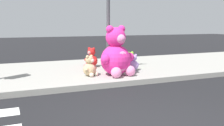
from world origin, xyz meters
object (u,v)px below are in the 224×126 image
(plush_lime, at_px, (130,61))
(plush_pink_large, at_px, (117,56))
(plush_red, at_px, (91,59))
(plush_lavender, at_px, (133,64))
(plush_tan, at_px, (90,68))
(sign_pole, at_px, (108,17))

(plush_lime, bearing_deg, plush_pink_large, -132.94)
(plush_pink_large, xyz_separation_m, plush_red, (-0.24, 1.66, -0.30))
(plush_lavender, bearing_deg, plush_red, 132.05)
(plush_tan, relative_size, plush_red, 0.89)
(plush_red, relative_size, plush_lavender, 1.29)
(plush_lime, bearing_deg, plush_red, 151.55)
(plush_pink_large, xyz_separation_m, plush_tan, (-0.75, 0.17, -0.33))
(sign_pole, distance_m, plush_tan, 1.68)
(sign_pole, bearing_deg, plush_lime, 23.76)
(plush_tan, bearing_deg, plush_pink_large, -12.95)
(plush_pink_large, relative_size, plush_lime, 2.62)
(plush_lavender, bearing_deg, plush_tan, -167.94)
(plush_tan, height_order, plush_red, plush_red)
(sign_pole, height_order, plush_lime, sign_pole)
(plush_red, bearing_deg, sign_pole, -78.72)
(sign_pole, xyz_separation_m, plush_lavender, (0.83, -0.09, -1.49))
(sign_pole, relative_size, plush_pink_large, 2.22)
(plush_lavender, bearing_deg, sign_pole, 174.08)
(plush_pink_large, xyz_separation_m, plush_lavender, (0.81, 0.51, -0.37))
(plush_pink_large, bearing_deg, plush_red, 98.12)
(plush_lavender, bearing_deg, plush_pink_large, -147.91)
(sign_pole, bearing_deg, plush_pink_large, -87.70)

